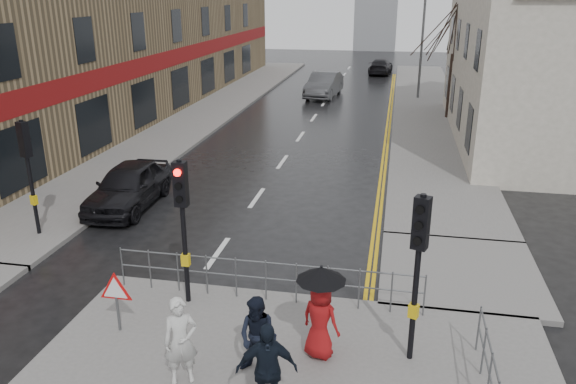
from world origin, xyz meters
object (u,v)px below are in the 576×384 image
at_px(pedestrian_with_umbrella, 320,307).
at_px(pedestrian_d, 267,370).
at_px(pedestrian_b, 258,337).
at_px(car_parked, 129,186).
at_px(pedestrian_a, 181,341).
at_px(car_mid, 324,85).

bearing_deg(pedestrian_with_umbrella, pedestrian_d, -110.06).
xyz_separation_m(pedestrian_b, car_parked, (-6.42, 7.90, -0.19)).
bearing_deg(car_parked, pedestrian_with_umbrella, -45.54).
distance_m(pedestrian_a, car_mid, 30.34).
bearing_deg(pedestrian_a, car_parked, 96.43).
relative_size(pedestrian_with_umbrella, car_mid, 0.39).
distance_m(pedestrian_d, car_mid, 31.01).
relative_size(pedestrian_b, car_parked, 0.36).
bearing_deg(pedestrian_with_umbrella, pedestrian_b, -143.61).
height_order(pedestrian_with_umbrella, car_parked, pedestrian_with_umbrella).
bearing_deg(car_mid, car_parked, -93.74).
bearing_deg(car_mid, pedestrian_d, -78.43).
distance_m(pedestrian_a, pedestrian_d, 1.79).
xyz_separation_m(pedestrian_a, pedestrian_d, (1.71, -0.55, 0.03)).
bearing_deg(pedestrian_d, car_parked, 112.65).
relative_size(pedestrian_b, car_mid, 0.32).
height_order(pedestrian_a, pedestrian_d, pedestrian_d).
relative_size(pedestrian_d, car_parked, 0.40).
height_order(pedestrian_b, car_parked, pedestrian_b).
bearing_deg(car_parked, pedestrian_b, -52.70).
distance_m(pedestrian_b, car_parked, 10.18).
relative_size(pedestrian_a, car_mid, 0.34).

